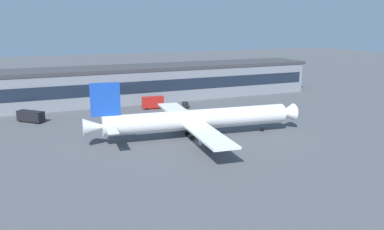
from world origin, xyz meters
The scene contains 6 objects.
ground_plane centered at (0.00, 0.00, 0.00)m, with size 600.00×600.00×0.00m, color #4C4F54.
terminal_building centered at (0.00, 60.18, 6.49)m, with size 146.96×19.87×12.94m.
airliner centered at (1.20, 4.42, 4.73)m, with size 56.73×48.84×15.21m.
fuel_truck centered at (-36.66, 38.81, 1.88)m, with size 7.86×7.98×3.35m.
baggage_tug centered at (13.32, 39.55, 1.09)m, with size 2.99×4.04×1.85m.
catering_truck centered at (2.39, 42.67, 2.29)m, with size 7.27×2.80×4.15m.
Camera 1 is at (-39.45, -86.10, 28.78)m, focal length 37.41 mm.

